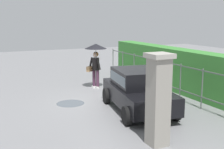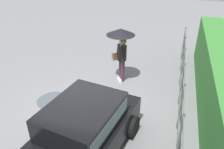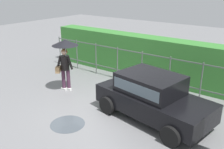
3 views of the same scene
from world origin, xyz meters
name	(u,v)px [view 1 (image 1 of 3)]	position (x,y,z in m)	size (l,w,h in m)	color
ground_plane	(107,101)	(0.00, 0.00, 0.00)	(40.00, 40.00, 0.00)	slate
car	(138,89)	(1.58, 0.49, 0.80)	(3.93, 2.36, 1.48)	black
pedestrian	(95,55)	(-2.26, 0.44, 1.60)	(1.02, 1.02, 2.11)	#47283D
gate_pillar	(158,99)	(4.35, -0.51, 1.24)	(0.60, 0.60, 2.42)	gray
fence_section	(162,75)	(-0.09, 2.69, 0.83)	(10.06, 0.05, 1.50)	#59605B
hedge_row	(182,71)	(-0.09, 3.73, 0.95)	(11.01, 0.90, 1.90)	#387F33
puddle_near	(70,103)	(-0.31, -1.42, 0.00)	(1.08, 1.08, 0.00)	#4C545B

